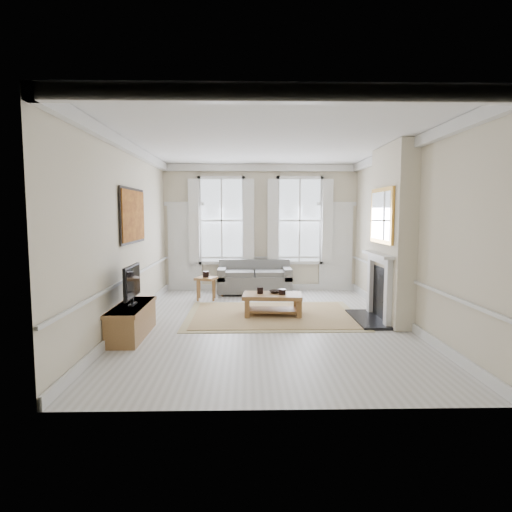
{
  "coord_description": "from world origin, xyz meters",
  "views": [
    {
      "loc": [
        -0.38,
        -7.98,
        2.1
      ],
      "look_at": [
        -0.19,
        0.47,
        1.25
      ],
      "focal_mm": 30.0,
      "sensor_mm": 36.0,
      "label": 1
    }
  ],
  "objects_px": {
    "side_table": "(206,282)",
    "sofa": "(255,280)",
    "coffee_table": "(272,298)",
    "tv_stand": "(132,321)"
  },
  "relations": [
    {
      "from": "side_table",
      "to": "sofa",
      "type": "bearing_deg",
      "value": 33.86
    },
    {
      "from": "sofa",
      "to": "side_table",
      "type": "xyz_separation_m",
      "value": [
        -1.19,
        -0.8,
        0.08
      ]
    },
    {
      "from": "side_table",
      "to": "coffee_table",
      "type": "relative_size",
      "value": 0.46
    },
    {
      "from": "coffee_table",
      "to": "tv_stand",
      "type": "height_order",
      "value": "tv_stand"
    },
    {
      "from": "sofa",
      "to": "coffee_table",
      "type": "height_order",
      "value": "sofa"
    },
    {
      "from": "side_table",
      "to": "coffee_table",
      "type": "bearing_deg",
      "value": -47.8
    },
    {
      "from": "side_table",
      "to": "coffee_table",
      "type": "distance_m",
      "value": 2.25
    },
    {
      "from": "coffee_table",
      "to": "side_table",
      "type": "bearing_deg",
      "value": 136.57
    },
    {
      "from": "tv_stand",
      "to": "coffee_table",
      "type": "bearing_deg",
      "value": 30.19
    },
    {
      "from": "coffee_table",
      "to": "tv_stand",
      "type": "relative_size",
      "value": 0.82
    }
  ]
}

